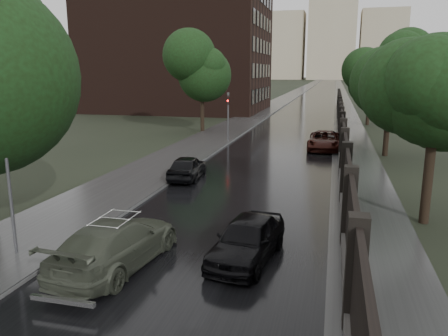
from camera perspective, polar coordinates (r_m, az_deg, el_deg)
ground at (r=11.52m, az=-8.30°, el=-17.07°), size 800.00×800.00×0.00m
road at (r=199.34m, az=13.20°, el=10.61°), size 8.00×420.00×0.02m
sidewalk_left at (r=199.55m, az=11.45°, el=10.71°), size 4.00×420.00×0.16m
verge_right at (r=199.30m, az=14.80°, el=10.53°), size 3.00×420.00×0.08m
fence_right at (r=41.50m, az=14.98°, el=5.68°), size 0.45×75.72×2.70m
tree_left_far at (r=41.00m, az=-2.91°, el=11.94°), size 4.25×4.25×7.39m
tree_right_a at (r=17.59m, az=26.06°, el=8.95°), size 4.08×4.08×7.01m
tree_right_b at (r=31.43m, az=20.94°, el=10.43°), size 4.08×4.08×7.01m
tree_right_c at (r=49.35m, az=18.59°, el=11.08°), size 4.08×4.08×7.01m
lamp_post at (r=14.54m, az=-26.38°, el=-0.68°), size 0.25×0.12×5.11m
traffic_light at (r=35.35m, az=0.55°, el=7.24°), size 0.16×0.32×4.00m
brick_building at (r=65.18m, az=-5.84°, el=16.30°), size 24.00×18.00×20.00m
stalinist_tower at (r=310.97m, az=14.02°, el=18.24°), size 92.00×30.00×159.00m
volga_sedan at (r=13.39m, az=-13.90°, el=-9.52°), size 2.47×5.14×1.44m
hatchback_left at (r=23.42m, az=-4.83°, el=0.11°), size 1.79×3.87×1.28m
car_right_near at (r=13.46m, az=3.06°, el=-9.23°), size 2.13×4.17×1.36m
car_right_far at (r=32.85m, az=13.00°, el=3.52°), size 2.36×5.02×1.39m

